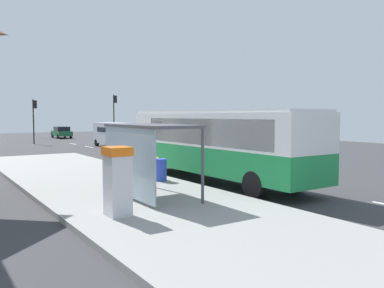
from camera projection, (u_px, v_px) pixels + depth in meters
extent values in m
cube|color=#38383A|center=(132.00, 156.00, 29.32)|extent=(56.00, 92.00, 0.04)
cube|color=#999993|center=(114.00, 189.00, 15.81)|extent=(6.20, 30.00, 0.18)
cube|color=silver|center=(288.00, 185.00, 17.01)|extent=(0.16, 2.20, 0.01)
cube|color=silver|center=(217.00, 172.00, 21.16)|extent=(0.16, 2.20, 0.01)
cube|color=silver|center=(169.00, 162.00, 25.31)|extent=(0.16, 2.20, 0.01)
cube|color=silver|center=(135.00, 156.00, 29.46)|extent=(0.16, 2.20, 0.01)
cube|color=silver|center=(109.00, 151.00, 33.61)|extent=(0.16, 2.20, 0.01)
cube|color=silver|center=(89.00, 147.00, 37.76)|extent=(0.16, 2.20, 0.01)
cube|color=silver|center=(73.00, 144.00, 41.91)|extent=(0.16, 2.20, 0.01)
cube|color=#1E8C47|center=(216.00, 158.00, 17.94)|extent=(2.60, 11.02, 1.15)
cube|color=silver|center=(216.00, 129.00, 17.84)|extent=(2.60, 11.02, 1.45)
cube|color=silver|center=(216.00, 112.00, 17.79)|extent=(2.48, 10.80, 0.12)
cube|color=black|center=(157.00, 128.00, 22.34)|extent=(2.30, 0.14, 1.22)
cube|color=black|center=(201.00, 132.00, 16.76)|extent=(0.16, 8.58, 1.10)
cylinder|color=black|center=(152.00, 164.00, 20.56)|extent=(0.29, 1.00, 1.00)
cylinder|color=black|center=(189.00, 161.00, 21.83)|extent=(0.29, 1.00, 1.00)
cylinder|color=black|center=(254.00, 185.00, 14.29)|extent=(0.29, 1.00, 1.00)
cylinder|color=black|center=(297.00, 179.00, 15.56)|extent=(0.29, 1.00, 1.00)
cube|color=silver|center=(114.00, 133.00, 37.62)|extent=(2.17, 5.26, 1.96)
cube|color=black|center=(114.00, 130.00, 37.59)|extent=(2.14, 3.19, 0.44)
cylinder|color=black|center=(132.00, 144.00, 36.59)|extent=(0.24, 0.69, 0.68)
cylinder|color=black|center=(114.00, 145.00, 35.54)|extent=(0.24, 0.69, 0.68)
cylinder|color=black|center=(114.00, 142.00, 39.83)|extent=(0.24, 0.69, 0.68)
cylinder|color=black|center=(97.00, 143.00, 38.79)|extent=(0.24, 0.69, 0.68)
cube|color=#195933|center=(62.00, 133.00, 52.60)|extent=(1.93, 4.45, 0.60)
cube|color=black|center=(62.00, 129.00, 52.39)|extent=(1.66, 2.42, 0.60)
cylinder|color=black|center=(53.00, 135.00, 53.46)|extent=(0.22, 0.65, 0.64)
cylinder|color=black|center=(65.00, 135.00, 54.32)|extent=(0.22, 0.65, 0.64)
cylinder|color=black|center=(58.00, 136.00, 50.92)|extent=(0.22, 0.65, 0.64)
cylinder|color=black|center=(71.00, 136.00, 51.79)|extent=(0.22, 0.65, 0.64)
cube|color=silver|center=(118.00, 186.00, 11.13)|extent=(0.60, 0.70, 1.70)
cube|color=orange|center=(117.00, 151.00, 11.06)|extent=(0.66, 0.76, 0.24)
cube|color=black|center=(128.00, 175.00, 11.28)|extent=(0.03, 0.36, 0.44)
cylinder|color=blue|center=(161.00, 170.00, 17.11)|extent=(0.52, 0.52, 0.95)
cylinder|color=yellow|center=(153.00, 168.00, 17.69)|extent=(0.52, 0.52, 0.95)
cylinder|color=#2D2D2D|center=(114.00, 118.00, 45.60)|extent=(0.14, 0.14, 5.34)
cube|color=black|center=(115.00, 99.00, 45.57)|extent=(0.24, 0.28, 0.84)
sphere|color=red|center=(116.00, 97.00, 45.61)|extent=(0.16, 0.16, 0.16)
sphere|color=#3C2C03|center=(116.00, 99.00, 45.63)|extent=(0.16, 0.16, 0.16)
sphere|color=black|center=(116.00, 102.00, 45.65)|extent=(0.16, 0.16, 0.16)
cylinder|color=#2D2D2D|center=(34.00, 122.00, 41.53)|extent=(0.14, 0.14, 4.64)
cube|color=black|center=(35.00, 104.00, 41.52)|extent=(0.24, 0.28, 0.84)
sphere|color=red|center=(36.00, 102.00, 41.57)|extent=(0.16, 0.16, 0.16)
sphere|color=#3C2C03|center=(36.00, 104.00, 41.59)|extent=(0.16, 0.16, 0.16)
sphere|color=black|center=(37.00, 107.00, 41.61)|extent=(0.16, 0.16, 0.16)
cube|color=#4C4C51|center=(151.00, 126.00, 13.66)|extent=(1.80, 4.00, 0.10)
cube|color=#8CA5B2|center=(128.00, 162.00, 13.28)|extent=(0.06, 3.80, 2.30)
cylinder|color=#4C4C51|center=(203.00, 166.00, 12.64)|extent=(0.10, 0.10, 2.44)
cylinder|color=#4C4C51|center=(147.00, 156.00, 15.80)|extent=(0.10, 0.10, 2.44)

